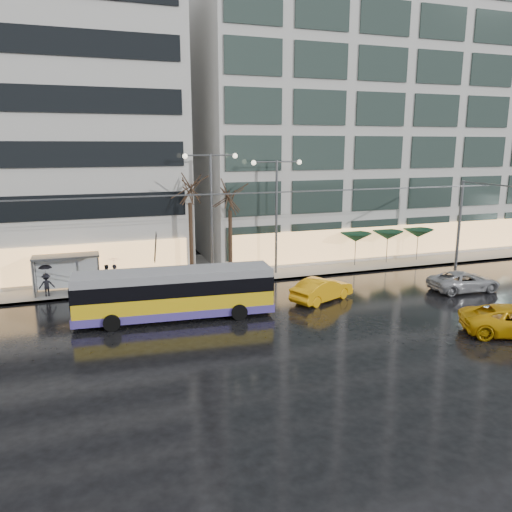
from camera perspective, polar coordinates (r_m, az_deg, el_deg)
name	(u,v)px	position (r m, az deg, el deg)	size (l,w,h in m)	color
ground	(226,335)	(26.63, -3.42, -8.95)	(140.00, 140.00, 0.00)	black
sidewalk	(203,269)	(40.03, -6.08, -1.49)	(80.00, 10.00, 0.15)	gray
kerb	(219,285)	(35.39, -4.26, -3.34)	(80.00, 0.10, 0.15)	slate
building_right	(364,113)	(50.01, 12.24, 15.63)	(32.00, 14.00, 25.00)	beige
trolleybus	(175,295)	(28.87, -9.25, -4.43)	(11.30, 4.74, 5.17)	yellow
catenary	(208,230)	(33.17, -5.56, 2.96)	(42.24, 5.12, 7.00)	#595B60
bus_shelter	(60,265)	(35.49, -21.45, -1.00)	(4.20, 1.60, 2.51)	#595B60
street_lamp_near	(211,199)	(35.93, -5.14, 6.51)	(3.96, 0.36, 9.03)	#595B60
street_lamp_far	(276,200)	(37.46, 2.36, 6.37)	(3.96, 0.36, 8.53)	#595B60
tree_a	(189,184)	(35.69, -7.61, 8.18)	(3.20, 3.20, 8.40)	black
tree_b	(230,192)	(36.66, -3.01, 7.31)	(3.20, 3.20, 7.70)	black
parasol_a	(356,237)	(41.15, 11.34, 2.10)	(2.50, 2.50, 2.65)	#595B60
parasol_b	(388,235)	(42.73, 14.82, 2.31)	(2.50, 2.50, 2.65)	#595B60
parasol_c	(418,233)	(44.46, 18.04, 2.50)	(2.50, 2.50, 2.65)	#595B60
taxi_b	(322,289)	(32.17, 7.55, -3.81)	(1.58, 4.53, 1.49)	#FFAA0D
sedan_silver	(464,281)	(36.89, 22.68, -2.67)	(2.24, 4.87, 1.35)	#9D9DA2
pedestrian_a	(114,268)	(35.08, -15.89, -1.38)	(0.98, 1.00, 2.19)	black
pedestrian_b	(106,275)	(36.17, -16.73, -2.13)	(0.93, 0.89, 1.52)	black
pedestrian_c	(46,279)	(34.99, -22.86, -2.47)	(1.02, 0.88, 2.11)	black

